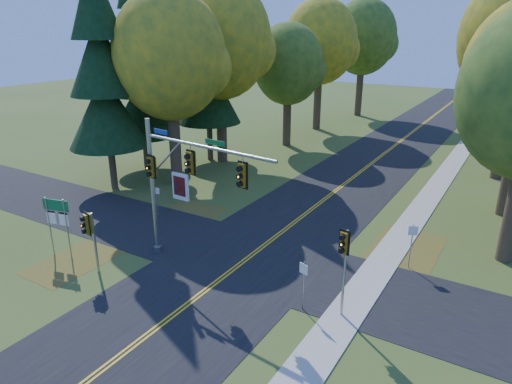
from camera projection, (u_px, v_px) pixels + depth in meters
The scene contains 25 objects.
ground at pixel (228, 274), 22.49m from camera, with size 160.00×160.00×0.00m, color #3B521D.
road_main at pixel (228, 274), 22.49m from camera, with size 8.00×160.00×0.02m, color black.
road_cross at pixel (249, 257), 24.09m from camera, with size 60.00×6.00×0.02m, color black.
centerline_left at pixel (226, 273), 22.53m from camera, with size 0.10×160.00×0.01m, color gold.
centerline_right at pixel (229, 274), 22.43m from camera, with size 0.10×160.00×0.01m, color gold.
sidewalk_east at pixel (347, 312), 19.45m from camera, with size 1.60×160.00×0.06m, color #9E998E.
leaf_patch_w_near at pixel (179, 219), 28.87m from camera, with size 4.00×6.00×0.00m, color brown.
leaf_patch_e at pixel (399, 258), 23.97m from camera, with size 3.50×8.00×0.00m, color brown.
leaf_patch_w_far at pixel (77, 260), 23.75m from camera, with size 3.00×5.00×0.00m, color brown.
tree_w_a at pixel (171, 56), 32.19m from camera, with size 8.00×8.00×14.15m.
tree_w_b at pixel (221, 40), 37.72m from camera, with size 8.60×8.60×15.38m.
tree_w_c at pixel (289, 65), 44.04m from camera, with size 6.80×6.80×11.91m.
tree_w_d at pixel (321, 42), 50.68m from camera, with size 8.20×8.20×14.56m.
tree_w_e at pixel (364, 37), 58.73m from camera, with size 8.40×8.40×14.97m.
pine_a at pixel (101, 62), 31.24m from camera, with size 5.60×5.60×19.48m.
pine_b at pixel (139, 70), 36.33m from camera, with size 5.60×5.60×17.31m.
pine_c at pixel (207, 49), 38.34m from camera, with size 5.60×5.60×20.56m.
traffic_mast at pixel (178, 177), 21.97m from camera, with size 7.96×1.20×7.26m.
east_signal_pole at pixel (344, 252), 18.08m from camera, with size 0.47×0.54×4.04m.
ped_signal_pole at pixel (89, 229), 21.71m from camera, with size 0.50×0.60×3.25m.
route_sign_cluster at pixel (57, 216), 23.42m from camera, with size 1.50×0.41×3.29m.
info_kiosk at pixel (180, 187), 31.75m from camera, with size 1.40×0.28×1.92m.
reg_sign_e_north at pixel (412, 238), 22.50m from camera, with size 0.43×0.21×2.38m.
reg_sign_e_south at pixel (303, 277), 19.17m from camera, with size 0.42×0.16×2.28m.
reg_sign_w at pixel (157, 196), 28.91m from camera, with size 0.35×0.17×1.95m.
Camera 1 is at (11.47, -16.12, 11.52)m, focal length 32.00 mm.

